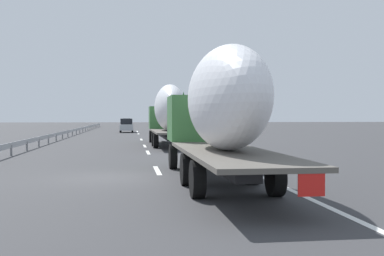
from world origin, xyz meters
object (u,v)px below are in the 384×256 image
truck_trailing (219,109)px  car_silver_hatch (126,126)px  car_white_van (127,122)px  road_sign (178,115)px  truck_lead (168,112)px

truck_trailing → car_silver_hatch: truck_trailing is taller
car_white_van → road_sign: (-53.47, -6.73, 1.47)m
road_sign → truck_lead: bearing=172.3°
car_silver_hatch → car_white_van: bearing=0.3°
truck_trailing → car_white_van: bearing=2.2°
truck_lead → car_white_van: (76.48, 3.63, -1.65)m
truck_trailing → car_silver_hatch: 51.68m
truck_lead → car_silver_hatch: (31.27, 3.37, -1.61)m
truck_lead → car_white_van: bearing=2.7°
truck_trailing → car_silver_hatch: (51.55, 3.37, -1.49)m
truck_lead → car_silver_hatch: size_ratio=3.11×
car_white_van → road_sign: 53.91m
truck_lead → road_sign: truck_lead is taller
truck_lead → road_sign: bearing=-7.7°
car_white_van → road_sign: road_sign is taller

